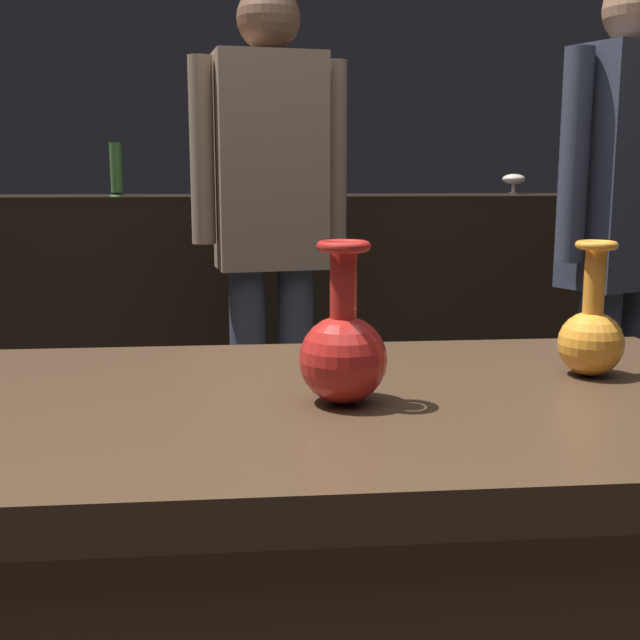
{
  "coord_description": "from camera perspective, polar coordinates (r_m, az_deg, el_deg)",
  "views": [
    {
      "loc": [
        -0.07,
        -0.99,
        1.08
      ],
      "look_at": [
        0.03,
        -0.02,
        0.9
      ],
      "focal_mm": 45.89,
      "sensor_mm": 36.0,
      "label": 1
    }
  ],
  "objects": [
    {
      "name": "back_display_shelf",
      "position": [
        3.24,
        -4.27,
        -0.1
      ],
      "size": [
        2.6,
        0.4,
        0.99
      ],
      "color": "black",
      "rests_on": "ground_plane"
    },
    {
      "name": "vase_centerpiece",
      "position": [
        0.99,
        1.62,
        -2.11
      ],
      "size": [
        0.11,
        0.11,
        0.2
      ],
      "color": "red",
      "rests_on": "display_plinth"
    },
    {
      "name": "vase_tall_behind",
      "position": [
        1.18,
        18.4,
        -0.9
      ],
      "size": [
        0.09,
        0.09,
        0.19
      ],
      "color": "orange",
      "rests_on": "display_plinth"
    },
    {
      "name": "shelf_vase_far_right",
      "position": [
        3.45,
        13.35,
        9.51
      ],
      "size": [
        0.09,
        0.09,
        0.08
      ],
      "color": "silver",
      "rests_on": "back_display_shelf"
    },
    {
      "name": "shelf_vase_center",
      "position": [
        3.18,
        -4.4,
        9.81
      ],
      "size": [
        0.11,
        0.11,
        0.19
      ],
      "color": "#2D429E",
      "rests_on": "back_display_shelf"
    },
    {
      "name": "shelf_vase_left",
      "position": [
        3.15,
        -14.02,
        10.05
      ],
      "size": [
        0.06,
        0.06,
        0.19
      ],
      "color": "#477A38",
      "rests_on": "back_display_shelf"
    },
    {
      "name": "visitor_center_back",
      "position": [
        2.47,
        -3.46,
        7.12
      ],
      "size": [
        0.47,
        0.23,
        1.6
      ],
      "rotation": [
        0.0,
        0.0,
        3.3
      ],
      "color": "#333847",
      "rests_on": "ground_plane"
    },
    {
      "name": "visitor_near_right",
      "position": [
        2.31,
        20.45,
        5.78
      ],
      "size": [
        0.43,
        0.3,
        1.57
      ],
      "rotation": [
        0.0,
        0.0,
        3.57
      ],
      "color": "#333847",
      "rests_on": "ground_plane"
    }
  ]
}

